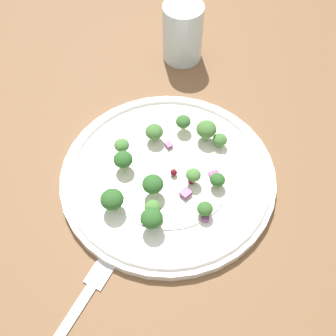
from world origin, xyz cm
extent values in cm
cube|color=brown|center=(0.00, 0.00, -1.00)|extent=(180.00, 180.00, 2.00)
cylinder|color=white|center=(-2.83, -0.83, 0.60)|extent=(28.77, 28.77, 1.20)
torus|color=white|center=(-2.83, -0.83, 1.20)|extent=(27.47, 27.47, 1.00)
cylinder|color=white|center=(-2.83, -0.83, 1.30)|extent=(16.69, 16.69, 0.20)
cylinder|color=#ADD18E|center=(3.12, -0.75, 2.18)|extent=(0.96, 0.96, 0.96)
ellipsoid|color=#2D6028|center=(3.12, -0.75, 3.33)|extent=(2.56, 2.56, 1.92)
cylinder|color=#9EC684|center=(3.09, 5.42, 2.06)|extent=(1.10, 1.10, 1.10)
ellipsoid|color=#2D6028|center=(3.09, 5.42, 3.38)|extent=(2.93, 2.93, 2.20)
cylinder|color=#8EB77A|center=(-7.03, -7.64, 2.14)|extent=(1.04, 1.04, 1.04)
ellipsoid|color=#477A38|center=(-7.03, -7.64, 3.39)|extent=(2.77, 2.77, 2.08)
cylinder|color=#ADD18E|center=(3.87, -3.14, 2.28)|extent=(0.77, 0.77, 0.77)
ellipsoid|color=#4C843D|center=(3.87, -3.14, 3.20)|extent=(2.05, 2.05, 1.54)
cylinder|color=#8EB77A|center=(-9.04, -6.81, 1.61)|extent=(0.75, 0.75, 0.75)
ellipsoid|color=#477A38|center=(-9.04, -6.81, 2.51)|extent=(1.99, 1.99, 1.49)
cylinder|color=#8EB77A|center=(-6.27, -0.19, 2.26)|extent=(0.72, 0.72, 0.72)
ellipsoid|color=#4C843D|center=(-6.27, -0.19, 3.12)|extent=(1.92, 1.92, 1.44)
cylinder|color=#8EB77A|center=(-8.34, 4.42, 1.75)|extent=(0.74, 0.74, 0.74)
ellipsoid|color=#386B2D|center=(-8.34, 4.42, 2.64)|extent=(1.97, 1.97, 1.47)
cylinder|color=#8EB77A|center=(-2.03, 5.60, 2.29)|extent=(0.76, 0.76, 0.76)
ellipsoid|color=#4C843D|center=(-2.03, 5.60, 3.20)|extent=(2.03, 2.03, 1.52)
cylinder|color=#ADD18E|center=(-1.46, 2.52, 2.37)|extent=(1.02, 1.02, 1.02)
ellipsoid|color=#2D6028|center=(-1.46, 2.52, 3.59)|extent=(2.71, 2.71, 2.03)
cylinder|color=#8EB77A|center=(-2.20, 7.24, 2.22)|extent=(1.04, 1.04, 1.04)
ellipsoid|color=#2D6028|center=(-2.20, 7.24, 3.46)|extent=(2.76, 2.76, 2.07)
cylinder|color=#9EC684|center=(-0.28, -6.22, 2.01)|extent=(0.92, 0.92, 0.92)
ellipsoid|color=#477A38|center=(-0.28, -6.22, 3.12)|extent=(2.46, 2.46, 1.85)
cylinder|color=#9EC684|center=(-9.42, -0.40, 1.92)|extent=(0.73, 0.73, 0.73)
ellipsoid|color=#2D6028|center=(-9.42, -0.40, 2.79)|extent=(1.94, 1.94, 1.45)
cylinder|color=#ADD18E|center=(-3.66, -8.63, 2.26)|extent=(0.78, 0.78, 0.78)
ellipsoid|color=#386B2D|center=(-3.66, -8.63, 3.20)|extent=(2.09, 2.09, 1.57)
sphere|color=#4C0A14|center=(-2.96, 6.04, 2.08)|extent=(0.80, 0.80, 0.80)
sphere|color=maroon|center=(-6.07, -0.23, 1.68)|extent=(0.90, 0.90, 0.90)
sphere|color=maroon|center=(-3.61, -0.73, 1.98)|extent=(0.91, 0.91, 0.91)
cube|color=#934C84|center=(-8.54, 4.99, 1.62)|extent=(0.98, 1.16, 0.42)
cube|color=#843D75|center=(-5.61, 2.09, 1.87)|extent=(1.69, 1.71, 0.57)
cube|color=#843D75|center=(-2.18, -5.31, 1.81)|extent=(1.28, 1.29, 0.42)
cube|color=#843D75|center=(-8.96, -1.37, 1.69)|extent=(1.70, 1.71, 0.44)
cube|color=silver|center=(2.86, 13.79, 0.25)|extent=(3.41, 4.17, 0.50)
cylinder|color=silver|center=(-0.99, -25.60, 4.77)|extent=(6.43, 6.43, 9.55)
camera|label=1|loc=(-8.50, 32.73, 51.44)|focal=48.68mm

